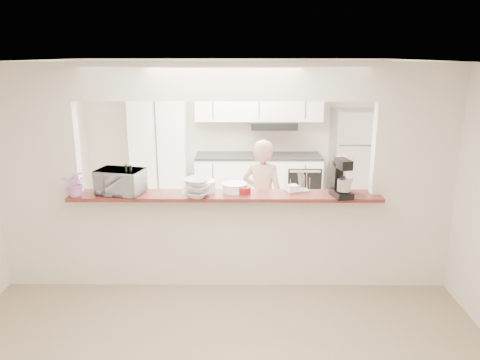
{
  "coord_description": "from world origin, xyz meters",
  "views": [
    {
      "loc": [
        0.2,
        -4.96,
        2.58
      ],
      "look_at": [
        0.16,
        0.3,
        1.15
      ],
      "focal_mm": 35.0,
      "sensor_mm": 36.0,
      "label": 1
    }
  ],
  "objects_px": {
    "stand_mixer": "(341,180)",
    "person": "(263,199)",
    "toaster_oven": "(120,182)",
    "refrigerator": "(354,161)"
  },
  "relations": [
    {
      "from": "stand_mixer",
      "to": "person",
      "type": "distance_m",
      "value": 1.33
    },
    {
      "from": "toaster_oven",
      "to": "person",
      "type": "distance_m",
      "value": 1.86
    },
    {
      "from": "refrigerator",
      "to": "person",
      "type": "distance_m",
      "value": 2.45
    },
    {
      "from": "refrigerator",
      "to": "person",
      "type": "bearing_deg",
      "value": -130.92
    },
    {
      "from": "person",
      "to": "refrigerator",
      "type": "bearing_deg",
      "value": -107.23
    },
    {
      "from": "toaster_oven",
      "to": "person",
      "type": "height_order",
      "value": "person"
    },
    {
      "from": "refrigerator",
      "to": "toaster_oven",
      "type": "relative_size",
      "value": 3.46
    },
    {
      "from": "refrigerator",
      "to": "stand_mixer",
      "type": "height_order",
      "value": "refrigerator"
    },
    {
      "from": "refrigerator",
      "to": "toaster_oven",
      "type": "height_order",
      "value": "refrigerator"
    },
    {
      "from": "refrigerator",
      "to": "stand_mixer",
      "type": "distance_m",
      "value": 2.93
    }
  ]
}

